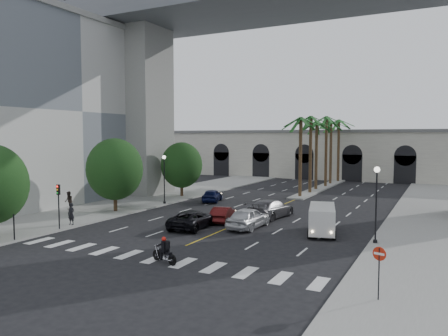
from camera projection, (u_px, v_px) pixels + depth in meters
ground at (169, 253)px, 27.70m from camera, size 140.00×140.00×0.00m
sidewalk_left at (132, 203)px, 47.80m from camera, size 8.00×100.00×0.15m
sidewalk_right at (436, 229)px, 34.28m from camera, size 8.00×100.00×0.15m
median at (321, 188)px, 61.50m from camera, size 2.00×24.00×0.20m
building_left at (30, 111)px, 49.80m from camera, size 16.50×32.50×20.60m
pier_building at (346, 154)px, 76.33m from camera, size 71.00×10.50×8.50m
bridge at (317, 27)px, 44.39m from camera, size 75.00×13.00×26.00m
palm_a at (301, 122)px, 51.95m from camera, size 3.20×3.20×10.30m
palm_b at (311, 121)px, 55.45m from camera, size 3.20×3.20×10.60m
palm_c at (317, 125)px, 59.17m from camera, size 3.20×3.20×10.10m
palm_d at (327, 121)px, 62.52m from camera, size 3.20×3.20×10.90m
palm_e at (331, 124)px, 66.23m from camera, size 3.20×3.20×10.40m
palm_f at (339, 123)px, 69.63m from camera, size 3.20×3.20×10.70m
street_tree_mid at (115, 169)px, 42.15m from camera, size 5.44×5.44×7.21m
street_tree_far at (182, 165)px, 52.85m from camera, size 5.04×5.04×6.68m
lamp_post_left_far at (164, 175)px, 46.84m from camera, size 0.40×0.40×5.35m
lamp_post_right at (376, 198)px, 29.45m from camera, size 0.40×0.40×5.35m
traffic_signal_near at (13, 206)px, 30.38m from camera, size 0.25×0.18×3.65m
traffic_signal_far at (59, 199)px, 33.94m from camera, size 0.25×0.18×3.65m
motorcycle_rider at (165, 251)px, 25.39m from camera, size 2.07×0.84×1.55m
car_a at (248, 218)px, 35.07m from camera, size 2.20×5.07×1.70m
car_b at (223, 214)px, 37.61m from camera, size 2.28×4.29×1.34m
car_c at (193, 219)px, 35.07m from camera, size 2.80×5.39×1.45m
car_d at (271, 209)px, 39.51m from camera, size 3.15×6.10×1.69m
car_e at (212, 195)px, 49.23m from camera, size 2.78×4.54×1.44m
cargo_van at (322, 219)px, 32.92m from camera, size 2.98×5.26×2.12m
pedestrian_a at (71, 214)px, 35.68m from camera, size 0.66×0.45×1.79m
pedestrian_b at (69, 201)px, 42.70m from camera, size 1.14×1.10×1.85m
do_not_enter_sign at (379, 262)px, 19.22m from camera, size 0.60×0.21×2.53m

